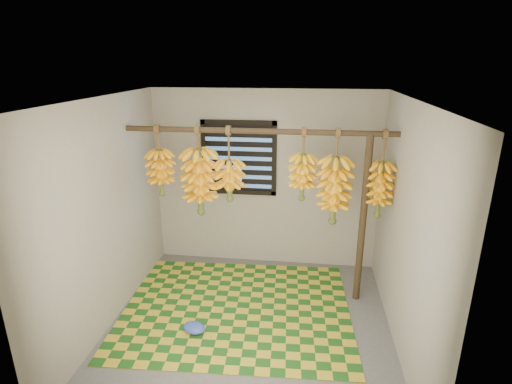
# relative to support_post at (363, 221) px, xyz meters

# --- Properties ---
(floor) EXTENTS (3.00, 3.00, 0.01)m
(floor) POSITION_rel_support_post_xyz_m (-1.20, -0.70, -1.00)
(floor) COLOR #555555
(floor) RESTS_ON ground
(ceiling) EXTENTS (3.00, 3.00, 0.01)m
(ceiling) POSITION_rel_support_post_xyz_m (-1.20, -0.70, 1.40)
(ceiling) COLOR silver
(ceiling) RESTS_ON wall_back
(wall_back) EXTENTS (3.00, 0.01, 2.40)m
(wall_back) POSITION_rel_support_post_xyz_m (-1.20, 0.80, 0.20)
(wall_back) COLOR gray
(wall_back) RESTS_ON floor
(wall_left) EXTENTS (0.01, 3.00, 2.40)m
(wall_left) POSITION_rel_support_post_xyz_m (-2.71, -0.70, 0.20)
(wall_left) COLOR gray
(wall_left) RESTS_ON floor
(wall_right) EXTENTS (0.01, 3.00, 2.40)m
(wall_right) POSITION_rel_support_post_xyz_m (0.30, -0.70, 0.20)
(wall_right) COLOR gray
(wall_right) RESTS_ON floor
(window) EXTENTS (1.00, 0.04, 1.00)m
(window) POSITION_rel_support_post_xyz_m (-1.55, 0.78, 0.50)
(window) COLOR black
(window) RESTS_ON wall_back
(hanging_pole) EXTENTS (3.00, 0.06, 0.06)m
(hanging_pole) POSITION_rel_support_post_xyz_m (-1.20, 0.00, 1.00)
(hanging_pole) COLOR #3E2F1C
(hanging_pole) RESTS_ON wall_left
(support_post) EXTENTS (0.08, 0.08, 2.00)m
(support_post) POSITION_rel_support_post_xyz_m (0.00, 0.00, 0.00)
(support_post) COLOR #3E2F1C
(support_post) RESTS_ON floor
(woven_mat) EXTENTS (2.68, 2.19, 0.01)m
(woven_mat) POSITION_rel_support_post_xyz_m (-1.39, -0.40, -0.99)
(woven_mat) COLOR #1A5318
(woven_mat) RESTS_ON floor
(plastic_bag) EXTENTS (0.29, 0.24, 0.10)m
(plastic_bag) POSITION_rel_support_post_xyz_m (-1.76, -0.88, -0.94)
(plastic_bag) COLOR blue
(plastic_bag) RESTS_ON woven_mat
(banana_bunch_a) EXTENTS (0.32, 0.32, 0.84)m
(banana_bunch_a) POSITION_rel_support_post_xyz_m (-2.34, 0.00, 0.49)
(banana_bunch_a) COLOR brown
(banana_bunch_a) RESTS_ON hanging_pole
(banana_bunch_b) EXTENTS (0.40, 0.40, 1.04)m
(banana_bunch_b) POSITION_rel_support_post_xyz_m (-1.87, 0.00, 0.40)
(banana_bunch_b) COLOR brown
(banana_bunch_b) RESTS_ON hanging_pole
(banana_bunch_c) EXTENTS (0.35, 0.35, 0.86)m
(banana_bunch_c) POSITION_rel_support_post_xyz_m (-1.53, 0.00, 0.43)
(banana_bunch_c) COLOR brown
(banana_bunch_c) RESTS_ON hanging_pole
(banana_bunch_d) EXTENTS (0.30, 0.30, 0.82)m
(banana_bunch_d) POSITION_rel_support_post_xyz_m (-0.70, -0.00, 0.50)
(banana_bunch_d) COLOR brown
(banana_bunch_d) RESTS_ON hanging_pole
(banana_bunch_e) EXTENTS (0.36, 0.36, 1.08)m
(banana_bunch_e) POSITION_rel_support_post_xyz_m (-0.34, 0.00, 0.36)
(banana_bunch_e) COLOR brown
(banana_bunch_e) RESTS_ON hanging_pole
(banana_bunch_f) EXTENTS (0.29, 0.29, 0.98)m
(banana_bunch_f) POSITION_rel_support_post_xyz_m (0.15, 0.00, 0.39)
(banana_bunch_f) COLOR brown
(banana_bunch_f) RESTS_ON hanging_pole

